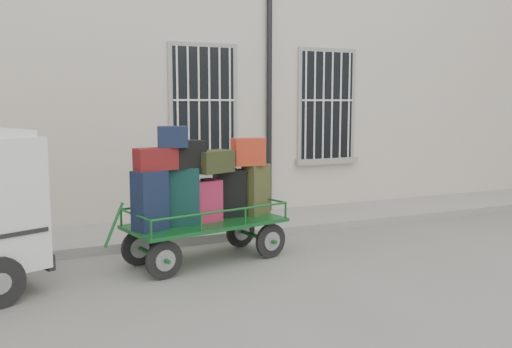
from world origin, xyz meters
name	(u,v)px	position (x,y,z in m)	size (l,w,h in m)	color
ground	(295,259)	(0.00, 0.00, 0.00)	(80.00, 80.00, 0.00)	slate
building	(184,73)	(0.00, 5.50, 3.00)	(24.00, 5.15, 6.00)	beige
sidewalk	(239,225)	(0.00, 2.20, 0.07)	(24.00, 1.70, 0.15)	gray
luggage_cart	(202,194)	(-1.32, 0.38, 1.00)	(2.76, 1.50, 2.00)	black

